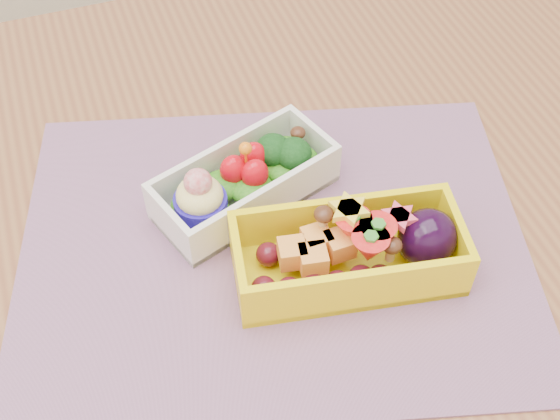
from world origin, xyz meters
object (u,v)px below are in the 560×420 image
object	(u,v)px
table	(273,283)
bento_yellow	(354,252)
bento_white	(244,182)
placemat	(274,244)

from	to	relation	value
table	bento_yellow	xyz separation A→B (m)	(0.05, -0.08, 0.13)
table	bento_yellow	world-z (taller)	bento_yellow
bento_yellow	table	bearing A→B (deg)	130.83
bento_white	table	bearing A→B (deg)	-84.22
bento_white	bento_yellow	xyz separation A→B (m)	(0.06, -0.11, 0.00)
bento_yellow	bento_white	bearing A→B (deg)	129.07
bento_white	bento_yellow	world-z (taller)	bento_white
placemat	bento_white	world-z (taller)	bento_white
table	bento_white	distance (m)	0.13
table	bento_yellow	size ratio (longest dim) A/B	5.86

